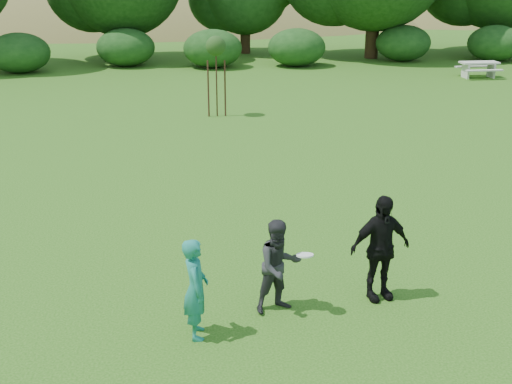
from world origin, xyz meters
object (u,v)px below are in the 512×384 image
player_teal (196,288)px  sapling (216,48)px  player_black (380,248)px  picnic_table (479,67)px  player_grey (279,266)px

player_teal → sapling: sapling is taller
player_black → picnic_table: 23.20m
player_teal → player_black: player_black is taller
player_grey → picnic_table: 24.23m
player_grey → player_black: player_black is taller
player_black → picnic_table: bearing=48.7°
player_black → picnic_table: (11.40, 20.20, -0.38)m
sapling → picnic_table: bearing=26.6°
player_black → sapling: bearing=85.1°
player_teal → player_grey: (1.33, 0.58, -0.01)m
player_black → sapling: 13.83m
sapling → picnic_table: 14.75m
player_grey → sapling: 13.93m
player_grey → picnic_table: player_grey is taller
player_grey → picnic_table: (13.09, 20.39, -0.25)m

